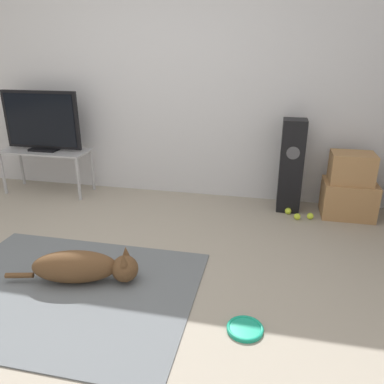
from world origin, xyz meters
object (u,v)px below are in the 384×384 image
(cardboard_box_upper, at_px, (352,168))
(tv, at_px, (41,122))
(floor_speaker, at_px, (291,166))
(tv_stand, at_px, (46,156))
(tennis_ball_loose_on_carpet, at_px, (310,216))
(dog, at_px, (84,267))
(cardboard_box_lower, at_px, (348,199))
(frisbee, at_px, (245,329))
(tennis_ball_by_boxes, at_px, (288,211))
(tennis_ball_near_speaker, at_px, (297,217))

(cardboard_box_upper, height_order, tv, tv)
(floor_speaker, distance_m, tv_stand, 2.80)
(cardboard_box_upper, xyz_separation_m, tennis_ball_loose_on_carpet, (-0.36, -0.17, -0.48))
(floor_speaker, relative_size, tv, 1.05)
(dog, height_order, tv_stand, tv_stand)
(dog, bearing_deg, cardboard_box_lower, 39.02)
(dog, xyz_separation_m, tv, (-1.32, 1.67, 0.72))
(cardboard_box_lower, xyz_separation_m, tv_stand, (-3.40, -0.02, 0.26))
(dog, relative_size, floor_speaker, 0.99)
(cardboard_box_upper, relative_size, tv, 0.45)
(frisbee, bearing_deg, tennis_ball_by_boxes, 80.87)
(frisbee, xyz_separation_m, tennis_ball_near_speaker, (0.38, 1.73, 0.02))
(cardboard_box_upper, height_order, floor_speaker, floor_speaker)
(tv_stand, distance_m, tennis_ball_near_speaker, 2.93)
(cardboard_box_upper, bearing_deg, tennis_ball_loose_on_carpet, -154.12)
(tv_stand, xyz_separation_m, tv, (0.00, 0.00, 0.40))
(frisbee, relative_size, tennis_ball_near_speaker, 3.45)
(frisbee, height_order, tennis_ball_by_boxes, tennis_ball_by_boxes)
(floor_speaker, distance_m, tennis_ball_loose_on_carpet, 0.55)
(floor_speaker, xyz_separation_m, tennis_ball_by_boxes, (0.01, -0.13, -0.45))
(floor_speaker, xyz_separation_m, tv_stand, (-2.80, -0.06, -0.04))
(cardboard_box_upper, relative_size, floor_speaker, 0.42)
(cardboard_box_upper, xyz_separation_m, tv_stand, (-3.38, -0.01, -0.07))
(floor_speaker, bearing_deg, tennis_ball_near_speaker, -70.12)
(cardboard_box_upper, height_order, tennis_ball_by_boxes, cardboard_box_upper)
(tv_stand, bearing_deg, cardboard_box_lower, 0.32)
(dog, xyz_separation_m, tennis_ball_loose_on_carpet, (1.71, 1.51, -0.10))
(cardboard_box_upper, height_order, tennis_ball_near_speaker, cardboard_box_upper)
(cardboard_box_upper, bearing_deg, dog, -140.89)
(dog, bearing_deg, frisbee, -12.29)
(tv, bearing_deg, cardboard_box_lower, 0.27)
(cardboard_box_upper, bearing_deg, tennis_ball_by_boxes, -170.90)
(frisbee, relative_size, tennis_ball_by_boxes, 3.45)
(floor_speaker, relative_size, tennis_ball_by_boxes, 14.69)
(cardboard_box_upper, relative_size, tennis_ball_loose_on_carpet, 6.24)
(cardboard_box_lower, distance_m, tennis_ball_near_speaker, 0.57)
(tv_stand, height_order, tennis_ball_near_speaker, tv_stand)
(tv_stand, height_order, tennis_ball_loose_on_carpet, tv_stand)
(floor_speaker, height_order, tv, tv)
(tv_stand, relative_size, tennis_ball_by_boxes, 15.56)
(floor_speaker, relative_size, tennis_ball_loose_on_carpet, 14.69)
(cardboard_box_lower, relative_size, tennis_ball_by_boxes, 7.77)
(frisbee, bearing_deg, tennis_ball_loose_on_carpet, 73.76)
(frisbee, height_order, tennis_ball_loose_on_carpet, tennis_ball_loose_on_carpet)
(tv_stand, bearing_deg, frisbee, -37.48)
(frisbee, distance_m, floor_speaker, 2.06)
(tv_stand, relative_size, tennis_ball_loose_on_carpet, 15.56)
(tv_stand, xyz_separation_m, tennis_ball_near_speaker, (2.90, -0.20, -0.41))
(tennis_ball_near_speaker, bearing_deg, dog, -137.12)
(frisbee, distance_m, cardboard_box_upper, 2.19)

